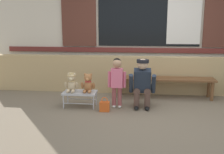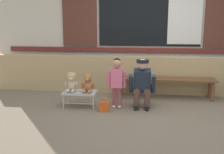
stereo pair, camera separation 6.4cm
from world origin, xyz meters
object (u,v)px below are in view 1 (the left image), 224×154
Objects in this scene: teddy_bear_plain at (88,84)px; adult_crouching at (143,83)px; small_display_bench at (80,93)px; wooden_bench_long at (165,81)px; child_standing at (117,77)px; handbag_on_ground at (105,106)px; teddy_bear_with_hat at (72,83)px.

teddy_bear_plain is 1.04m from adult_crouching.
small_display_bench is 0.67× the size of adult_crouching.
child_standing is at bearing -141.29° from wooden_bench_long.
wooden_bench_long reaches higher than handbag_on_ground.
wooden_bench_long is 5.78× the size of teddy_bear_with_hat.
small_display_bench is 1.76× the size of teddy_bear_with_hat.
small_display_bench is 0.58m from handbag_on_ground.
small_display_bench is at bearing -0.77° from teddy_bear_with_hat.
wooden_bench_long is 2.01m from teddy_bear_with_hat.
child_standing is 0.50m from adult_crouching.
adult_crouching reaches higher than wooden_bench_long.
handbag_on_ground is (0.51, -0.22, -0.17)m from small_display_bench.
teddy_bear_with_hat is at bearing 179.87° from teddy_bear_plain.
child_standing reaches higher than adult_crouching.
handbag_on_ground is (0.67, -0.22, -0.38)m from teddy_bear_with_hat.
handbag_on_ground is (0.35, -0.22, -0.37)m from teddy_bear_plain.
child_standing is (-0.97, -0.77, 0.22)m from wooden_bench_long.
teddy_bear_plain reaches higher than small_display_bench.
teddy_bear_with_hat and teddy_bear_plain have the same top height.
adult_crouching reaches higher than teddy_bear_plain.
wooden_bench_long is 2.21× the size of adult_crouching.
small_display_bench reaches higher than handbag_on_ground.
teddy_bear_plain is (0.32, -0.00, -0.01)m from teddy_bear_with_hat.
child_standing is at bearing 51.00° from handbag_on_ground.
wooden_bench_long is 2.19× the size of child_standing.
teddy_bear_plain reaches higher than handbag_on_ground.
wooden_bench_long is 1.86m from small_display_bench.
child_standing reaches higher than teddy_bear_plain.
teddy_bear_with_hat is at bearing -156.38° from wooden_bench_long.
teddy_bear_with_hat is at bearing -178.05° from child_standing.
teddy_bear_with_hat is 0.88m from child_standing.
small_display_bench is at bearing -154.34° from wooden_bench_long.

